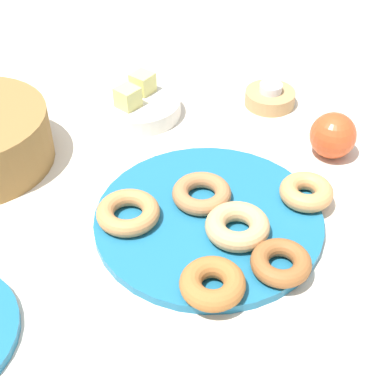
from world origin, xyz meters
TOP-DOWN VIEW (x-y plane):
  - ground_plane at (0.00, 0.00)m, footprint 2.40×2.40m
  - donut_plate at (0.00, 0.00)m, footprint 0.33×0.33m
  - donut_0 at (0.12, -0.09)m, footprint 0.08×0.08m
  - donut_1 at (-0.07, 0.09)m, footprint 0.12×0.12m
  - donut_2 at (-0.03, -0.13)m, footprint 0.11×0.11m
  - donut_3 at (-0.01, -0.05)m, footprint 0.12×0.12m
  - donut_4 at (0.02, 0.03)m, footprint 0.11×0.11m
  - donut_5 at (-0.11, -0.08)m, footprint 0.10×0.10m
  - candle_holder at (0.33, 0.09)m, footprint 0.09×0.09m
  - tealight at (0.33, 0.09)m, footprint 0.04×0.04m
  - fruit_bowl at (0.16, 0.27)m, footprint 0.15×0.15m
  - melon_chunk_left at (0.13, 0.27)m, footprint 0.04×0.04m
  - melon_chunk_right at (0.18, 0.28)m, footprint 0.04×0.04m
  - apple at (0.25, -0.07)m, footprint 0.08×0.08m

SIDE VIEW (x-z plane):
  - ground_plane at x=0.00m, z-range 0.00..0.00m
  - donut_plate at x=0.00m, z-range 0.00..0.01m
  - candle_holder at x=0.33m, z-range 0.00..0.03m
  - fruit_bowl at x=0.16m, z-range 0.00..0.03m
  - donut_4 at x=0.02m, z-range 0.01..0.04m
  - donut_2 at x=-0.03m, z-range 0.01..0.04m
  - donut_1 at x=-0.07m, z-range 0.01..0.04m
  - donut_0 at x=0.12m, z-range 0.01..0.04m
  - donut_5 at x=-0.11m, z-range 0.01..0.04m
  - donut_3 at x=-0.01m, z-range 0.01..0.04m
  - tealight at x=0.33m, z-range 0.03..0.04m
  - apple at x=0.25m, z-range 0.00..0.08m
  - melon_chunk_left at x=0.13m, z-range 0.03..0.07m
  - melon_chunk_right at x=0.18m, z-range 0.03..0.07m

